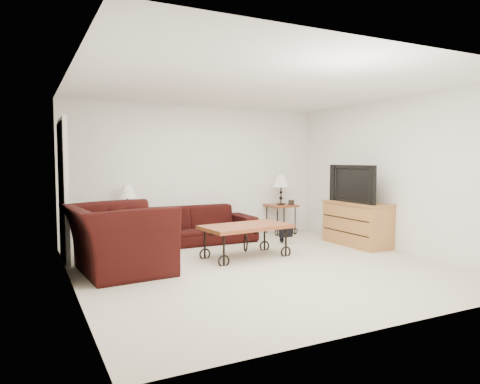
% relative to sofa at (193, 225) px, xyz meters
% --- Properties ---
extents(ground, '(5.00, 5.00, 0.00)m').
position_rel_sofa_xyz_m(ground, '(0.29, -2.02, -0.33)').
color(ground, beige).
rests_on(ground, ground).
extents(wall_back, '(5.00, 0.02, 2.50)m').
position_rel_sofa_xyz_m(wall_back, '(0.29, 0.48, 0.92)').
color(wall_back, white).
rests_on(wall_back, ground).
extents(wall_front, '(5.00, 0.02, 2.50)m').
position_rel_sofa_xyz_m(wall_front, '(0.29, -4.52, 0.92)').
color(wall_front, white).
rests_on(wall_front, ground).
extents(wall_left, '(0.02, 5.00, 2.50)m').
position_rel_sofa_xyz_m(wall_left, '(-2.21, -2.02, 0.92)').
color(wall_left, white).
rests_on(wall_left, ground).
extents(wall_right, '(0.02, 5.00, 2.50)m').
position_rel_sofa_xyz_m(wall_right, '(2.79, -2.02, 0.92)').
color(wall_right, white).
rests_on(wall_right, ground).
extents(ceiling, '(5.00, 5.00, 0.00)m').
position_rel_sofa_xyz_m(ceiling, '(0.29, -2.02, 2.17)').
color(ceiling, white).
rests_on(ceiling, wall_back).
extents(doorway, '(0.08, 0.94, 2.04)m').
position_rel_sofa_xyz_m(doorway, '(-2.18, -0.37, 0.69)').
color(doorway, black).
rests_on(doorway, ground).
extents(sofa, '(2.24, 0.88, 0.65)m').
position_rel_sofa_xyz_m(sofa, '(0.00, 0.00, 0.00)').
color(sofa, black).
rests_on(sofa, ground).
extents(side_table_left, '(0.56, 0.56, 0.53)m').
position_rel_sofa_xyz_m(side_table_left, '(-1.11, 0.18, -0.06)').
color(side_table_left, brown).
rests_on(side_table_left, ground).
extents(side_table_right, '(0.57, 0.57, 0.59)m').
position_rel_sofa_xyz_m(side_table_right, '(1.96, 0.18, -0.03)').
color(side_table_right, brown).
rests_on(side_table_right, ground).
extents(lamp_left, '(0.35, 0.35, 0.53)m').
position_rel_sofa_xyz_m(lamp_left, '(-1.11, 0.18, 0.47)').
color(lamp_left, black).
rests_on(lamp_left, side_table_left).
extents(lamp_right, '(0.35, 0.35, 0.59)m').
position_rel_sofa_xyz_m(lamp_right, '(1.96, 0.18, 0.56)').
color(lamp_right, black).
rests_on(lamp_right, side_table_right).
extents(photo_frame_left, '(0.10, 0.05, 0.09)m').
position_rel_sofa_xyz_m(photo_frame_left, '(-1.26, 0.03, 0.25)').
color(photo_frame_left, black).
rests_on(photo_frame_left, side_table_left).
extents(photo_frame_right, '(0.12, 0.04, 0.10)m').
position_rel_sofa_xyz_m(photo_frame_right, '(2.11, 0.03, 0.32)').
color(photo_frame_right, black).
rests_on(photo_frame_right, side_table_right).
extents(coffee_table, '(1.42, 0.89, 0.50)m').
position_rel_sofa_xyz_m(coffee_table, '(0.33, -1.44, -0.08)').
color(coffee_table, brown).
rests_on(coffee_table, ground).
extents(armchair, '(1.33, 1.49, 0.90)m').
position_rel_sofa_xyz_m(armchair, '(-1.59, -1.48, 0.12)').
color(armchair, black).
rests_on(armchair, ground).
extents(throw_pillow, '(0.14, 0.42, 0.41)m').
position_rel_sofa_xyz_m(throw_pillow, '(-1.44, -1.53, 0.19)').
color(throw_pillow, '#CA4519').
rests_on(throw_pillow, armchair).
extents(tv_stand, '(0.53, 1.26, 0.76)m').
position_rel_sofa_xyz_m(tv_stand, '(2.52, -1.44, 0.05)').
color(tv_stand, '#A16D3C').
rests_on(tv_stand, ground).
extents(television, '(0.15, 1.13, 0.65)m').
position_rel_sofa_xyz_m(television, '(2.50, -1.44, 0.75)').
color(television, black).
rests_on(television, tv_stand).
extents(backpack, '(0.45, 0.39, 0.50)m').
position_rel_sofa_xyz_m(backpack, '(1.45, -0.68, -0.08)').
color(backpack, black).
rests_on(backpack, ground).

